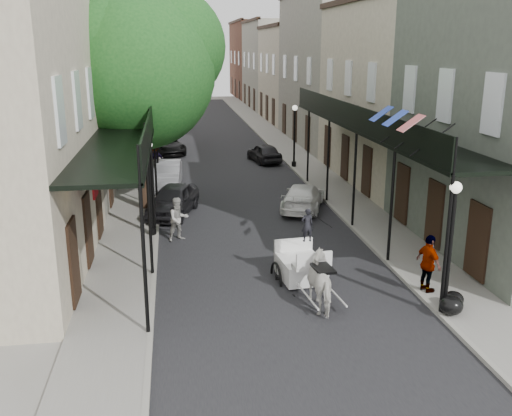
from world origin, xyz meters
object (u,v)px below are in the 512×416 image
object	(u,v)px
tree_near	(146,64)
tree_far	(154,67)
lamppost_right_near	(450,246)
pedestrian_sidewalk_left	(155,159)
car_left_near	(173,200)
carriage	(298,247)
pedestrian_walking	(178,219)
car_right_near	(303,197)
pedestrian_sidewalk_right	(429,264)
car_left_far	(167,145)
car_left_mid	(166,175)
car_right_far	(264,153)
lamppost_right_far	(294,135)
lamppost_left	(150,186)
horse	(324,282)

from	to	relation	value
tree_near	tree_far	size ratio (longest dim) A/B	1.12
tree_far	lamppost_right_near	world-z (taller)	tree_far
pedestrian_sidewalk_left	car_left_near	bearing A→B (deg)	66.87
carriage	pedestrian_walking	size ratio (longest dim) A/B	1.51
tree_near	car_right_near	world-z (taller)	tree_near
lamppost_right_near	pedestrian_walking	bearing A→B (deg)	133.69
tree_far	pedestrian_sidewalk_right	xyz separation A→B (m)	(8.45, -24.82, -4.83)
pedestrian_sidewalk_right	car_left_far	world-z (taller)	pedestrian_sidewalk_right
lamppost_right_near	pedestrian_walking	world-z (taller)	lamppost_right_near
car_left_mid	car_right_near	bearing A→B (deg)	-35.40
car_right_near	car_right_far	bearing A→B (deg)	-69.91
tree_far	car_left_near	world-z (taller)	tree_far
lamppost_right_far	tree_far	bearing A→B (deg)	143.49
lamppost_left	car_left_mid	world-z (taller)	lamppost_left
lamppost_left	lamppost_right_far	xyz separation A→B (m)	(8.20, 12.00, 0.00)
tree_near	car_right_far	xyz separation A→B (m)	(6.80, 9.97, -5.88)
tree_far	pedestrian_walking	size ratio (longest dim) A/B	5.09
tree_far	car_right_near	xyz separation A→B (m)	(6.85, -15.18, -5.25)
carriage	car_right_far	bearing A→B (deg)	78.23
lamppost_left	pedestrian_sidewalk_right	world-z (taller)	lamppost_left
car_left_near	car_right_near	distance (m)	5.88
horse	car_left_mid	size ratio (longest dim) A/B	0.42
lamppost_right_near	car_right_far	distance (m)	22.25
lamppost_right_near	pedestrian_sidewalk_right	distance (m)	1.71
lamppost_right_near	car_right_near	size ratio (longest dim) A/B	0.91
lamppost_right_far	horse	world-z (taller)	lamppost_right_far
lamppost_left	carriage	bearing A→B (deg)	-44.22
lamppost_right_far	car_left_far	world-z (taller)	lamppost_right_far
lamppost_left	pedestrian_sidewalk_left	size ratio (longest dim) A/B	2.09
lamppost_right_far	pedestrian_sidewalk_right	world-z (taller)	lamppost_right_far
lamppost_left	pedestrian_sidewalk_right	xyz separation A→B (m)	(8.30, -6.65, -1.04)
car_left_near	car_left_far	world-z (taller)	car_left_near
pedestrian_walking	pedestrian_sidewalk_left	xyz separation A→B (m)	(-1.14, 11.60, 0.16)
car_left_near	car_left_far	bearing A→B (deg)	108.63
tree_far	lamppost_left	xyz separation A→B (m)	(0.15, -18.18, -3.79)
car_left_far	car_left_mid	bearing A→B (deg)	-102.06
tree_near	car_left_far	world-z (taller)	tree_near
pedestrian_sidewalk_right	car_right_near	xyz separation A→B (m)	(-1.60, 9.65, -0.41)
tree_far	horse	world-z (taller)	tree_far
horse	car_left_far	world-z (taller)	horse
pedestrian_walking	car_right_near	distance (m)	6.67
lamppost_left	car_left_mid	distance (m)	8.13
tree_far	lamppost_right_near	size ratio (longest dim) A/B	2.32
car_left_mid	car_left_far	distance (m)	10.08
car_left_mid	tree_far	bearing A→B (deg)	97.11
pedestrian_sidewalk_right	car_right_far	size ratio (longest dim) A/B	0.49
lamppost_right_near	pedestrian_sidewalk_left	size ratio (longest dim) A/B	2.09
lamppost_right_far	car_right_far	size ratio (longest dim) A/B	1.03
carriage	car_right_near	distance (m)	7.89
pedestrian_sidewalk_left	carriage	bearing A→B (deg)	77.48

